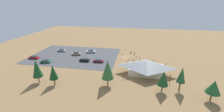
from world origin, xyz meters
name	(u,v)px	position (x,y,z in m)	size (l,w,h in m)	color
ground	(124,57)	(0.00, 0.00, 0.00)	(160.00, 160.00, 0.00)	#937047
parking_lot_asphalt	(75,55)	(24.18, 1.56, 0.03)	(42.12, 28.54, 0.05)	#4C4C51
bike_pavilion	(146,66)	(-9.83, 14.96, 2.85)	(15.74, 10.24, 5.07)	beige
trash_bin	(131,52)	(-3.03, -6.55, 0.45)	(0.60, 0.60, 0.90)	brown
lot_sign	(122,56)	(0.71, 1.37, 1.41)	(0.56, 0.08, 2.20)	#99999E
pine_west	(182,75)	(-19.30, 24.75, 5.32)	(2.50, 2.50, 7.78)	brown
pine_east	(37,68)	(25.57, 27.77, 5.20)	(3.15, 3.15, 8.14)	brown
pine_far_east	(214,87)	(-26.56, 28.37, 4.34)	(3.74, 3.74, 6.18)	brown
pine_midwest	(53,72)	(19.65, 28.19, 4.53)	(2.74, 2.74, 6.92)	brown
pine_center	(108,70)	(2.63, 25.46, 5.57)	(3.83, 3.83, 8.58)	brown
pine_far_west	(163,78)	(-14.05, 26.19, 4.54)	(3.17, 3.17, 6.82)	brown
bicycle_purple_front_row	(149,61)	(-11.63, 3.17, 0.35)	(0.48, 1.73, 0.82)	black
bicycle_silver_lone_east	(153,61)	(-13.42, 3.17, 0.36)	(0.76, 1.59, 0.76)	black
bicycle_green_near_sign	(130,60)	(-3.01, 3.51, 0.36)	(1.17, 1.35, 0.77)	black
bicycle_white_mid_cluster	(139,60)	(-7.36, 3.45, 0.38)	(0.75, 1.58, 0.87)	black
bicycle_yellow_near_porch	(149,64)	(-11.34, 6.51, 0.35)	(1.48, 0.75, 0.76)	black
bicycle_teal_yard_left	(133,61)	(-4.45, 5.07, 0.37)	(0.48, 1.64, 0.87)	black
bicycle_blue_edge_south	(155,63)	(-14.10, 5.55, 0.36)	(1.31, 1.03, 0.83)	black
bicycle_red_yard_center	(131,63)	(-3.74, 7.44, 0.35)	(1.73, 0.48, 0.82)	black
bicycle_orange_by_bin	(134,59)	(-4.82, 2.37, 0.36)	(1.40, 1.10, 0.83)	black
bicycle_black_trailside	(145,63)	(-9.93, 5.64, 0.36)	(0.77, 1.57, 0.81)	black
bicycle_purple_back_row	(140,57)	(-7.68, -0.66, 0.39)	(0.48, 1.74, 0.87)	black
bicycle_silver_yard_front	(136,57)	(-5.97, -1.11, 0.35)	(0.48, 1.69, 0.79)	black
car_black_far_end	(84,60)	(16.90, 7.82, 0.74)	(4.54, 1.92, 1.39)	black
car_tan_aisle_side	(76,53)	(23.72, 0.65, 0.78)	(4.78, 2.47, 1.47)	tan
car_silver_second_row	(62,50)	(33.67, -3.10, 0.70)	(4.28, 1.85, 1.29)	#BCBCC1
car_red_front_row	(34,57)	(41.47, 8.84, 0.72)	(4.60, 1.82, 1.35)	red
car_green_by_curb	(45,61)	(33.30, 12.24, 0.72)	(4.47, 2.26, 1.34)	#1E6B3D
car_white_back_corner	(91,51)	(17.62, -3.94, 0.73)	(4.97, 2.41, 1.35)	white
car_maroon_end_stall	(98,61)	(10.52, 7.65, 0.69)	(4.63, 1.84, 1.28)	maroon
visitor_at_bikes	(134,52)	(-4.85, -5.75, 0.90)	(0.36, 0.36, 1.71)	#2D3347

